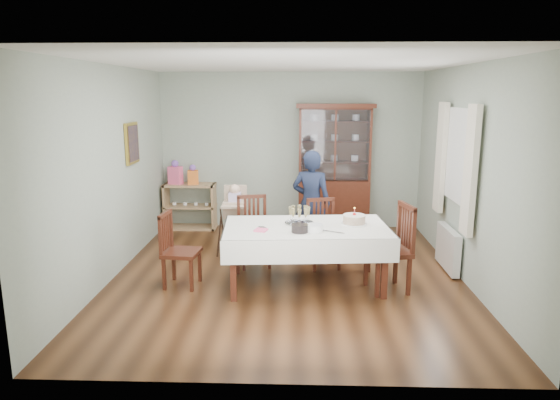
{
  "coord_description": "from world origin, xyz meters",
  "views": [
    {
      "loc": [
        0.12,
        -6.19,
        2.35
      ],
      "look_at": [
        -0.1,
        0.2,
        0.97
      ],
      "focal_mm": 32.0,
      "sensor_mm": 36.0,
      "label": 1
    }
  ],
  "objects_px": {
    "champagne_tray": "(299,219)",
    "birthday_cake": "(354,220)",
    "high_chair": "(235,226)",
    "chair_far_right": "(323,247)",
    "chair_end_right": "(389,265)",
    "gift_bag_pink": "(175,173)",
    "chair_end_left": "(181,264)",
    "china_cabinet": "(334,166)",
    "woman": "(311,203)",
    "dining_table": "(306,256)",
    "gift_bag_orange": "(193,175)",
    "sideboard": "(190,206)",
    "chair_far_left": "(254,245)"
  },
  "relations": [
    {
      "from": "chair_far_left",
      "to": "high_chair",
      "type": "relative_size",
      "value": 0.93
    },
    {
      "from": "chair_end_right",
      "to": "champagne_tray",
      "type": "xyz_separation_m",
      "value": [
        -1.08,
        0.23,
        0.51
      ]
    },
    {
      "from": "gift_bag_orange",
      "to": "chair_end_left",
      "type": "bearing_deg",
      "value": -82.06
    },
    {
      "from": "high_chair",
      "to": "gift_bag_orange",
      "type": "xyz_separation_m",
      "value": [
        -0.88,
        1.26,
        0.55
      ]
    },
    {
      "from": "chair_end_right",
      "to": "champagne_tray",
      "type": "distance_m",
      "value": 1.22
    },
    {
      "from": "chair_end_left",
      "to": "chair_end_right",
      "type": "distance_m",
      "value": 2.55
    },
    {
      "from": "high_chair",
      "to": "gift_bag_orange",
      "type": "bearing_deg",
      "value": 123.05
    },
    {
      "from": "chair_end_right",
      "to": "woman",
      "type": "xyz_separation_m",
      "value": [
        -0.91,
        1.34,
        0.46
      ]
    },
    {
      "from": "chair_far_left",
      "to": "gift_bag_orange",
      "type": "relative_size",
      "value": 2.81
    },
    {
      "from": "china_cabinet",
      "to": "gift_bag_orange",
      "type": "relative_size",
      "value": 6.37
    },
    {
      "from": "dining_table",
      "to": "chair_far_right",
      "type": "height_order",
      "value": "chair_far_right"
    },
    {
      "from": "chair_far_left",
      "to": "sideboard",
      "type": "bearing_deg",
      "value": 110.03
    },
    {
      "from": "chair_end_left",
      "to": "woman",
      "type": "relative_size",
      "value": 0.6
    },
    {
      "from": "dining_table",
      "to": "gift_bag_orange",
      "type": "bearing_deg",
      "value": 126.58
    },
    {
      "from": "china_cabinet",
      "to": "gift_bag_pink",
      "type": "relative_size",
      "value": 5.22
    },
    {
      "from": "chair_end_right",
      "to": "dining_table",
      "type": "bearing_deg",
      "value": -109.1
    },
    {
      "from": "sideboard",
      "to": "high_chair",
      "type": "height_order",
      "value": "high_chair"
    },
    {
      "from": "high_chair",
      "to": "gift_bag_pink",
      "type": "relative_size",
      "value": 2.47
    },
    {
      "from": "chair_far_right",
      "to": "champagne_tray",
      "type": "xyz_separation_m",
      "value": [
        -0.33,
        -0.59,
        0.55
      ]
    },
    {
      "from": "chair_end_right",
      "to": "woman",
      "type": "bearing_deg",
      "value": -158.15
    },
    {
      "from": "china_cabinet",
      "to": "chair_end_right",
      "type": "relative_size",
      "value": 2.05
    },
    {
      "from": "chair_far_left",
      "to": "high_chair",
      "type": "xyz_separation_m",
      "value": [
        -0.33,
        0.59,
        0.12
      ]
    },
    {
      "from": "sideboard",
      "to": "china_cabinet",
      "type": "bearing_deg",
      "value": -0.49
    },
    {
      "from": "chair_end_right",
      "to": "birthday_cake",
      "type": "bearing_deg",
      "value": -131.52
    },
    {
      "from": "gift_bag_orange",
      "to": "woman",
      "type": "bearing_deg",
      "value": -34.17
    },
    {
      "from": "sideboard",
      "to": "chair_end_left",
      "type": "xyz_separation_m",
      "value": [
        0.44,
        -2.67,
        -0.12
      ]
    },
    {
      "from": "chair_far_right",
      "to": "birthday_cake",
      "type": "distance_m",
      "value": 0.87
    },
    {
      "from": "gift_bag_pink",
      "to": "china_cabinet",
      "type": "bearing_deg",
      "value": -0.03
    },
    {
      "from": "gift_bag_orange",
      "to": "chair_far_left",
      "type": "bearing_deg",
      "value": -56.84
    },
    {
      "from": "champagne_tray",
      "to": "birthday_cake",
      "type": "relative_size",
      "value": 1.13
    },
    {
      "from": "china_cabinet",
      "to": "gift_bag_pink",
      "type": "distance_m",
      "value": 2.74
    },
    {
      "from": "high_chair",
      "to": "gift_bag_pink",
      "type": "height_order",
      "value": "gift_bag_pink"
    },
    {
      "from": "woman",
      "to": "gift_bag_orange",
      "type": "relative_size",
      "value": 4.56
    },
    {
      "from": "birthday_cake",
      "to": "gift_bag_pink",
      "type": "distance_m",
      "value": 3.75
    },
    {
      "from": "birthday_cake",
      "to": "gift_bag_pink",
      "type": "height_order",
      "value": "gift_bag_pink"
    },
    {
      "from": "chair_end_left",
      "to": "gift_bag_orange",
      "type": "bearing_deg",
      "value": 13.95
    },
    {
      "from": "china_cabinet",
      "to": "chair_end_right",
      "type": "bearing_deg",
      "value": -79.78
    },
    {
      "from": "high_chair",
      "to": "chair_far_right",
      "type": "bearing_deg",
      "value": -27.59
    },
    {
      "from": "gift_bag_pink",
      "to": "chair_end_right",
      "type": "bearing_deg",
      "value": -40.01
    },
    {
      "from": "sideboard",
      "to": "chair_end_right",
      "type": "height_order",
      "value": "chair_end_right"
    },
    {
      "from": "sideboard",
      "to": "chair_far_right",
      "type": "distance_m",
      "value": 2.94
    },
    {
      "from": "high_chair",
      "to": "birthday_cake",
      "type": "bearing_deg",
      "value": -38.53
    },
    {
      "from": "champagne_tray",
      "to": "birthday_cake",
      "type": "distance_m",
      "value": 0.68
    },
    {
      "from": "high_chair",
      "to": "birthday_cake",
      "type": "distance_m",
      "value": 2.07
    },
    {
      "from": "china_cabinet",
      "to": "birthday_cake",
      "type": "xyz_separation_m",
      "value": [
        0.08,
        -2.47,
        -0.3
      ]
    },
    {
      "from": "chair_end_right",
      "to": "chair_far_left",
      "type": "bearing_deg",
      "value": -128.67
    },
    {
      "from": "dining_table",
      "to": "chair_end_left",
      "type": "distance_m",
      "value": 1.55
    },
    {
      "from": "chair_far_left",
      "to": "chair_end_left",
      "type": "xyz_separation_m",
      "value": [
        -0.84,
        -0.79,
        -0.01
      ]
    },
    {
      "from": "sideboard",
      "to": "gift_bag_orange",
      "type": "distance_m",
      "value": 0.56
    },
    {
      "from": "chair_end_left",
      "to": "high_chair",
      "type": "xyz_separation_m",
      "value": [
        0.51,
        1.38,
        0.13
      ]
    }
  ]
}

